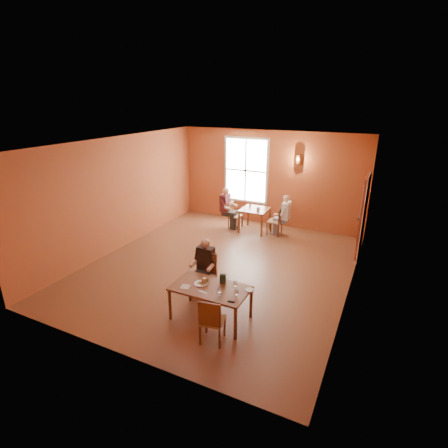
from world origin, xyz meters
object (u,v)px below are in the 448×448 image
at_px(chair_empty, 213,319).
at_px(second_table, 255,220).
at_px(diner_main, 203,271).
at_px(chair_diner_maroon, 235,215).
at_px(chair_diner_white, 275,221).
at_px(diner_maroon, 235,209).
at_px(diner_white, 276,216).
at_px(chair_diner_main, 204,276).
at_px(main_table, 211,303).

xyz_separation_m(chair_empty, second_table, (-1.27, 5.19, -0.06)).
height_order(diner_main, chair_diner_maroon, diner_main).
distance_m(chair_diner_white, diner_maroon, 1.34).
bearing_deg(second_table, chair_diner_maroon, 180.00).
relative_size(diner_main, diner_white, 0.97).
bearing_deg(diner_maroon, chair_empty, 20.54).
distance_m(diner_main, second_table, 4.05).
xyz_separation_m(chair_diner_main, chair_diner_white, (0.22, 3.99, -0.02)).
distance_m(main_table, chair_empty, 0.65).
xyz_separation_m(diner_main, chair_empty, (0.83, -1.17, -0.16)).
distance_m(chair_diner_main, diner_maroon, 4.15).
bearing_deg(chair_diner_white, diner_main, 176.92).
bearing_deg(chair_diner_maroon, main_table, 18.83).
distance_m(diner_white, chair_diner_maroon, 1.34).
bearing_deg(second_table, chair_empty, -76.30).
height_order(main_table, diner_maroon, diner_maroon).
xyz_separation_m(diner_main, chair_diner_white, (0.22, 4.02, -0.14)).
relative_size(chair_diner_white, diner_maroon, 0.70).
distance_m(chair_diner_main, diner_white, 4.00).
bearing_deg(chair_diner_main, diner_white, -93.53).
bearing_deg(chair_diner_maroon, chair_diner_main, 15.18).
relative_size(chair_empty, second_table, 1.04).
bearing_deg(diner_maroon, chair_diner_white, 90.00).
bearing_deg(chair_diner_main, chair_diner_white, -93.10).
bearing_deg(chair_diner_white, second_table, 90.00).
bearing_deg(main_table, diner_maroon, 109.16).
distance_m(diner_main, diner_maroon, 4.18).
relative_size(diner_main, chair_empty, 1.37).
bearing_deg(main_table, diner_main, 128.88).
distance_m(chair_diner_main, chair_diner_maroon, 4.14).
xyz_separation_m(second_table, chair_diner_maroon, (-0.65, 0.00, 0.05)).
relative_size(diner_white, diner_maroon, 0.96).
height_order(diner_main, diner_maroon, diner_maroon).
xyz_separation_m(chair_diner_maroon, diner_maroon, (-0.03, 0.00, 0.21)).
bearing_deg(chair_diner_main, main_table, 127.57).
bearing_deg(diner_main, second_table, -83.85).
relative_size(second_table, chair_diner_maroon, 0.98).
relative_size(main_table, chair_diner_white, 1.61).
height_order(chair_diner_main, diner_main, diner_main).
height_order(second_table, chair_diner_maroon, chair_diner_maroon).
height_order(chair_diner_maroon, diner_maroon, diner_maroon).
height_order(diner_main, second_table, diner_main).
distance_m(chair_empty, diner_maroon, 5.55).
distance_m(chair_diner_main, second_table, 4.02).
height_order(second_table, diner_maroon, diner_maroon).
height_order(chair_diner_main, chair_empty, chair_diner_main).
xyz_separation_m(chair_diner_main, diner_main, (0.00, -0.03, 0.12)).
relative_size(chair_diner_main, chair_empty, 1.08).
bearing_deg(chair_diner_white, chair_diner_main, 176.90).
distance_m(chair_diner_main, chair_diner_white, 4.00).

